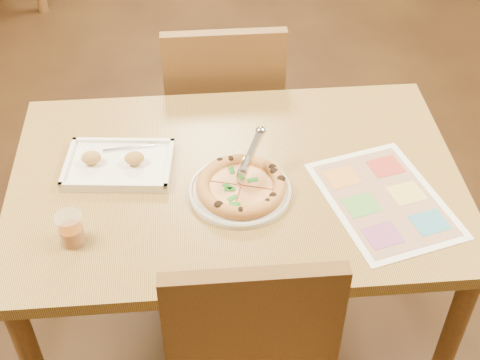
{
  "coord_description": "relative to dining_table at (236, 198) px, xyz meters",
  "views": [
    {
      "loc": [
        -0.11,
        -1.43,
        2.01
      ],
      "look_at": [
        0.01,
        -0.07,
        0.77
      ],
      "focal_mm": 50.0,
      "sensor_mm": 36.0,
      "label": 1
    }
  ],
  "objects": [
    {
      "name": "appetizer_tray",
      "position": [
        -0.34,
        0.07,
        0.1
      ],
      "size": [
        0.33,
        0.24,
        0.06
      ],
      "rotation": [
        0.0,
        0.0,
        -0.1
      ],
      "color": "white",
      "rests_on": "dining_table"
    },
    {
      "name": "pizza",
      "position": [
        0.01,
        -0.07,
        0.11
      ],
      "size": [
        0.25,
        0.25,
        0.04
      ],
      "rotation": [
        0.0,
        0.0,
        -0.28
      ],
      "color": "#D29147",
      "rests_on": "plate"
    },
    {
      "name": "glass_tumbler",
      "position": [
        -0.44,
        -0.21,
        0.12
      ],
      "size": [
        0.07,
        0.07,
        0.09
      ],
      "rotation": [
        0.0,
        0.0,
        -0.13
      ],
      "color": "#7E3909",
      "rests_on": "dining_table"
    },
    {
      "name": "dining_table",
      "position": [
        0.0,
        0.0,
        0.0
      ],
      "size": [
        1.3,
        0.85,
        0.72
      ],
      "color": "#A78243",
      "rests_on": "ground"
    },
    {
      "name": "chair_far",
      "position": [
        -0.0,
        0.6,
        -0.07
      ],
      "size": [
        0.42,
        0.42,
        0.47
      ],
      "rotation": [
        0.0,
        0.0,
        3.14
      ],
      "color": "brown",
      "rests_on": "ground"
    },
    {
      "name": "menu",
      "position": [
        0.4,
        -0.13,
        0.09
      ],
      "size": [
        0.4,
        0.49,
        0.0
      ],
      "primitive_type": "cube",
      "rotation": [
        0.0,
        0.0,
        0.26
      ],
      "color": "white",
      "rests_on": "dining_table"
    },
    {
      "name": "plate",
      "position": [
        0.01,
        -0.07,
        0.09
      ],
      "size": [
        0.3,
        0.3,
        0.02
      ],
      "primitive_type": "cylinder",
      "rotation": [
        0.0,
        0.0,
        -0.06
      ],
      "color": "silver",
      "rests_on": "dining_table"
    },
    {
      "name": "pizza_cutter",
      "position": [
        0.03,
        -0.03,
        0.18
      ],
      "size": [
        0.09,
        0.16,
        0.1
      ],
      "rotation": [
        0.0,
        0.0,
        1.09
      ],
      "color": "silver",
      "rests_on": "pizza"
    }
  ]
}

